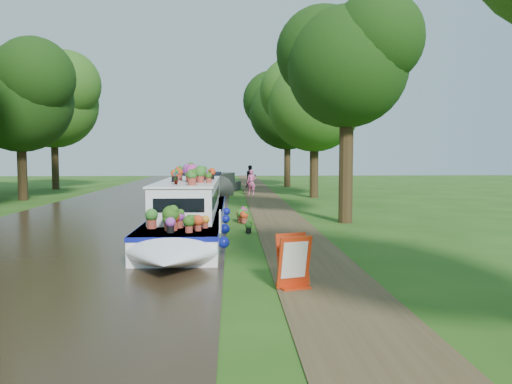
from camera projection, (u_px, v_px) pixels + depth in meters
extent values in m
plane|color=#244E13|center=(255.00, 235.00, 17.06)|extent=(100.00, 100.00, 0.00)
cube|color=black|center=(77.00, 236.00, 16.77)|extent=(10.00, 100.00, 0.02)
cube|color=#493922|center=(290.00, 234.00, 17.12)|extent=(2.20, 100.00, 0.03)
cube|color=white|center=(192.00, 220.00, 17.96)|extent=(2.20, 12.00, 0.75)
cube|color=navy|center=(192.00, 212.00, 17.93)|extent=(2.24, 12.04, 0.12)
cube|color=white|center=(190.00, 197.00, 17.09)|extent=(1.80, 7.00, 1.05)
cube|color=white|center=(189.00, 181.00, 17.05)|extent=(1.90, 7.10, 0.06)
cube|color=black|center=(216.00, 195.00, 17.13)|extent=(0.03, 6.40, 0.38)
cube|color=black|center=(163.00, 195.00, 17.04)|extent=(0.03, 6.40, 0.38)
cube|color=black|center=(199.00, 174.00, 22.13)|extent=(1.90, 2.40, 0.10)
cube|color=white|center=(220.00, 221.00, 12.58)|extent=(0.04, 0.45, 0.55)
imported|color=#244F15|center=(176.00, 178.00, 14.58)|extent=(0.25, 0.25, 0.40)
imported|color=#244F15|center=(210.00, 175.00, 17.29)|extent=(0.23, 0.23, 0.34)
cylinder|color=black|center=(346.00, 167.00, 20.07)|extent=(0.56, 0.56, 4.55)
sphere|color=black|center=(347.00, 67.00, 19.78)|extent=(4.80, 4.80, 4.80)
sphere|color=black|center=(377.00, 38.00, 19.04)|extent=(3.60, 3.60, 3.60)
sphere|color=black|center=(323.00, 53.00, 20.52)|extent=(3.84, 3.84, 3.84)
cylinder|color=black|center=(314.00, 168.00, 32.08)|extent=(0.56, 0.56, 3.85)
sphere|color=#244F15|center=(315.00, 105.00, 31.79)|extent=(6.00, 6.00, 6.00)
sphere|color=#244F15|center=(336.00, 84.00, 30.86)|extent=(4.50, 4.50, 4.50)
sphere|color=#244F15|center=(296.00, 92.00, 32.72)|extent=(4.80, 4.80, 4.80)
cylinder|color=black|center=(287.00, 163.00, 43.00)|extent=(0.56, 0.56, 4.20)
sphere|color=black|center=(288.00, 111.00, 42.68)|extent=(6.60, 6.60, 6.60)
sphere|color=black|center=(305.00, 94.00, 41.66)|extent=(4.95, 4.95, 4.95)
sphere|color=black|center=(273.00, 101.00, 43.70)|extent=(5.28, 5.28, 5.28)
cylinder|color=black|center=(22.00, 169.00, 30.21)|extent=(0.56, 0.56, 3.85)
sphere|color=black|center=(20.00, 100.00, 29.91)|extent=(6.20, 6.20, 6.20)
sphere|color=black|center=(34.00, 77.00, 28.95)|extent=(4.65, 4.65, 4.65)
sphere|color=black|center=(9.00, 87.00, 30.87)|extent=(4.96, 4.96, 4.96)
cylinder|color=black|center=(55.00, 162.00, 40.08)|extent=(0.56, 0.56, 4.38)
sphere|color=#244F15|center=(53.00, 104.00, 39.74)|extent=(7.00, 7.00, 7.00)
sphere|color=#244F15|center=(66.00, 84.00, 38.66)|extent=(5.25, 5.25, 5.25)
sphere|color=#244F15|center=(43.00, 92.00, 40.82)|extent=(5.60, 5.60, 5.60)
cube|color=black|center=(219.00, 187.00, 37.00)|extent=(3.36, 6.76, 0.65)
cube|color=black|center=(219.00, 178.00, 36.41)|extent=(2.37, 4.03, 0.76)
cube|color=red|center=(293.00, 286.00, 10.22)|extent=(0.72, 0.65, 0.03)
cube|color=red|center=(294.00, 262.00, 10.05)|extent=(0.73, 0.46, 1.08)
cube|color=red|center=(293.00, 259.00, 10.31)|extent=(0.73, 0.46, 1.08)
cube|color=white|center=(294.00, 260.00, 10.00)|extent=(0.56, 0.33, 0.76)
imported|color=pink|center=(251.00, 182.00, 34.09)|extent=(0.74, 0.62, 1.73)
imported|color=black|center=(251.00, 176.00, 41.69)|extent=(0.99, 0.81, 1.86)
imported|color=#1A5920|center=(240.00, 216.00, 20.77)|extent=(0.42, 0.38, 0.43)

